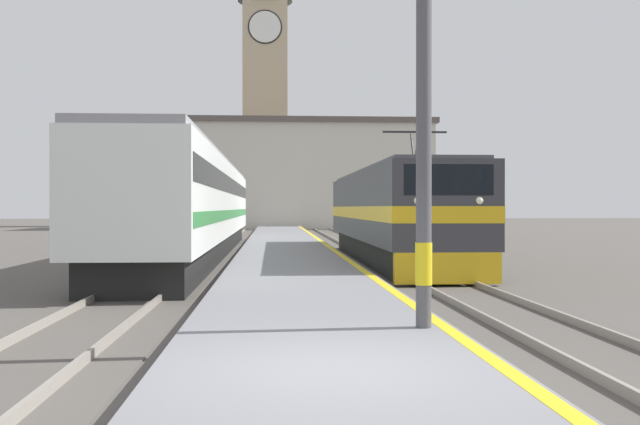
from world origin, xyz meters
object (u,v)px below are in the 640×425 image
catenary_mast (432,9)px  passenger_train (198,205)px  locomotive_train (392,214)px  clock_tower (265,85)px

catenary_mast → passenger_train: bearing=104.2°
locomotive_train → clock_tower: (-5.24, 55.10, 13.76)m
catenary_mast → clock_tower: (-3.01, 72.49, 10.71)m
locomotive_train → passenger_train: (-7.61, 3.93, 0.37)m
locomotive_train → clock_tower: clock_tower is taller
locomotive_train → catenary_mast: size_ratio=2.08×
locomotive_train → catenary_mast: (-2.23, -17.39, 3.06)m
passenger_train → clock_tower: bearing=87.3°
catenary_mast → locomotive_train: bearing=82.7°
passenger_train → catenary_mast: (5.38, -21.32, 2.69)m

